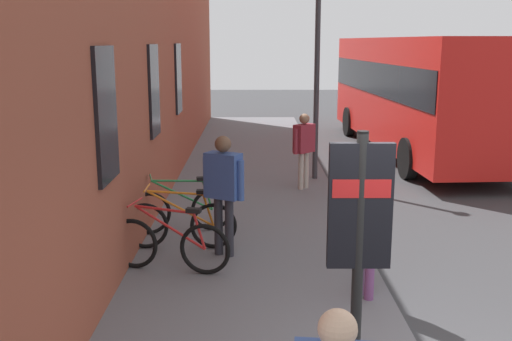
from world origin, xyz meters
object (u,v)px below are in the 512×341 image
at_px(pedestrian_crossing_street, 367,220).
at_px(street_lamp, 317,43).
at_px(bicycle_under_window, 180,224).
at_px(transit_info_sign, 360,223).
at_px(pedestrian_by_facade, 223,183).
at_px(bicycle_mid_rack, 169,244).
at_px(bicycle_far_end, 182,210).
at_px(pedestrian_near_bus, 304,143).
at_px(city_bus, 416,88).

distance_m(pedestrian_crossing_street, street_lamp, 6.93).
height_order(bicycle_under_window, pedestrian_crossing_street, pedestrian_crossing_street).
xyz_separation_m(transit_info_sign, pedestrian_by_facade, (3.56, 1.34, -0.50)).
distance_m(bicycle_mid_rack, pedestrian_crossing_street, 2.76).
height_order(bicycle_far_end, pedestrian_near_bus, pedestrian_near_bus).
relative_size(pedestrian_near_bus, pedestrian_crossing_street, 0.99).
bearing_deg(bicycle_mid_rack, bicycle_under_window, -2.17).
distance_m(bicycle_mid_rack, bicycle_far_end, 1.74).
distance_m(city_bus, street_lamp, 5.24).
distance_m(transit_info_sign, pedestrian_by_facade, 3.83).
height_order(bicycle_under_window, pedestrian_near_bus, pedestrian_near_bus).
distance_m(pedestrian_crossing_street, pedestrian_by_facade, 2.36).
bearing_deg(bicycle_under_window, pedestrian_crossing_street, -125.80).
bearing_deg(bicycle_under_window, pedestrian_near_bus, -30.22).
distance_m(bicycle_far_end, pedestrian_crossing_street, 3.72).
bearing_deg(bicycle_far_end, pedestrian_crossing_street, -135.36).
bearing_deg(bicycle_far_end, bicycle_mid_rack, -178.95).
height_order(bicycle_under_window, bicycle_far_end, same).
relative_size(pedestrian_crossing_street, pedestrian_by_facade, 0.91).
bearing_deg(transit_info_sign, bicycle_far_end, 24.29).
relative_size(bicycle_mid_rack, pedestrian_crossing_street, 1.06).
relative_size(bicycle_far_end, transit_info_sign, 0.73).
bearing_deg(pedestrian_crossing_street, street_lamp, -0.50).
bearing_deg(pedestrian_near_bus, transit_info_sign, 178.65).
relative_size(bicycle_mid_rack, bicycle_far_end, 1.00).
bearing_deg(bicycle_mid_rack, pedestrian_by_facade, -48.94).
distance_m(bicycle_under_window, bicycle_far_end, 0.80).
xyz_separation_m(pedestrian_by_facade, street_lamp, (5.11, -1.88, 1.98)).
bearing_deg(pedestrian_crossing_street, bicycle_mid_rack, 71.06).
height_order(bicycle_under_window, city_bus, city_bus).
xyz_separation_m(bicycle_under_window, pedestrian_by_facade, (-0.30, -0.69, 0.71)).
relative_size(bicycle_mid_rack, pedestrian_near_bus, 1.06).
xyz_separation_m(transit_info_sign, pedestrian_crossing_street, (2.05, -0.47, -0.60)).
relative_size(bicycle_far_end, street_lamp, 0.33).
bearing_deg(pedestrian_by_facade, bicycle_far_end, 34.49).
distance_m(city_bus, pedestrian_near_bus, 6.14).
distance_m(pedestrian_near_bus, pedestrian_crossing_street, 5.62).
height_order(bicycle_far_end, city_bus, city_bus).
height_order(bicycle_under_window, pedestrian_by_facade, pedestrian_by_facade).
xyz_separation_m(bicycle_far_end, street_lamp, (4.01, -2.63, 2.69)).
bearing_deg(city_bus, pedestrian_by_facade, 150.03).
height_order(city_bus, street_lamp, street_lamp).
bearing_deg(street_lamp, bicycle_under_window, 151.90).
bearing_deg(pedestrian_by_facade, bicycle_under_window, 66.27).
bearing_deg(pedestrian_by_facade, pedestrian_near_bus, -20.38).
relative_size(bicycle_under_window, bicycle_far_end, 1.02).
height_order(bicycle_mid_rack, transit_info_sign, transit_info_sign).
bearing_deg(pedestrian_by_facade, city_bus, -29.97).
distance_m(bicycle_far_end, transit_info_sign, 5.25).
height_order(transit_info_sign, pedestrian_crossing_street, transit_info_sign).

